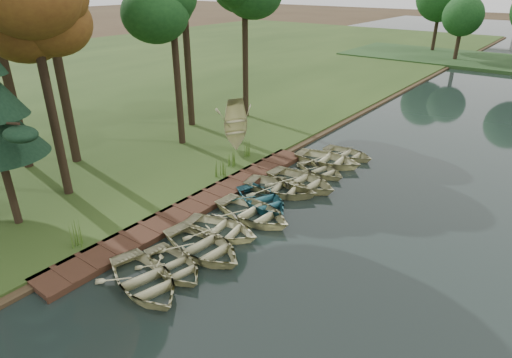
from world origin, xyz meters
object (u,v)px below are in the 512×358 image
Objects in this scene: rowboat_1 at (173,264)px; rowboat_0 at (144,278)px; boardwalk at (200,204)px; rowboat_2 at (203,244)px; stored_rowboat at (235,145)px.

rowboat_0 is at bearing -173.20° from rowboat_1.
rowboat_2 reaches higher than boardwalk.
rowboat_1 is at bearing -175.90° from rowboat_2.
rowboat_1 is (2.78, -4.24, 0.22)m from boardwalk.
boardwalk is 5.08m from rowboat_1.
stored_rowboat is (-5.73, 8.85, 0.18)m from rowboat_2.
rowboat_1 is 1.51m from rowboat_2.
stored_rowboat is (-5.68, 10.36, 0.27)m from rowboat_1.
rowboat_0 is (2.67, -5.50, 0.29)m from boardwalk.
stored_rowboat reaches higher than rowboat_2.
boardwalk is 3.95m from rowboat_2.
rowboat_2 is 10.55m from stored_rowboat.
rowboat_0 reaches higher than rowboat_1.
boardwalk is 5.19× the size of rowboat_1.
rowboat_0 reaches higher than boardwalk.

